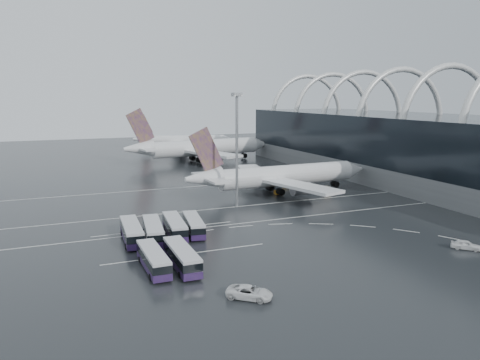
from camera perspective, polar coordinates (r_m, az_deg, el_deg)
name	(u,v)px	position (r m, az deg, el deg)	size (l,w,h in m)	color
ground	(273,217)	(102.27, 4.01, -4.54)	(420.00, 420.00, 0.00)	black
terminal	(427,147)	(152.12, 21.85, 3.80)	(42.00, 160.00, 34.90)	slate
lane_marking_near	(277,219)	(100.54, 4.52, -4.80)	(120.00, 0.25, 0.01)	silver
lane_marking_mid	(251,205)	(112.80, 1.30, -3.10)	(120.00, 0.25, 0.01)	silver
lane_marking_far	(213,185)	(138.32, -3.36, -0.61)	(120.00, 0.25, 0.01)	silver
bus_bay_line_south	(187,254)	(79.62, -6.54, -8.94)	(28.00, 0.25, 0.01)	silver
bus_bay_line_north	(164,229)	(94.41, -9.23, -5.91)	(28.00, 0.25, 0.01)	silver
airliner_main	(279,176)	(126.14, 4.72, 0.45)	(54.69, 47.97, 18.54)	silver
airliner_gate_b	(198,148)	(186.32, -5.12, 3.86)	(62.08, 55.40, 21.55)	silver
airliner_gate_c	(182,141)	(229.49, -7.06, 4.77)	(48.08, 43.70, 17.34)	silver
bus_row_near_a	(132,232)	(87.40, -13.08, -6.15)	(3.77, 13.44, 3.27)	#22133D
bus_row_near_b	(153,231)	(87.35, -10.55, -6.08)	(4.62, 13.44, 3.24)	#22133D
bus_row_near_c	(175,226)	(89.51, -7.98, -5.62)	(4.16, 13.18, 3.19)	#22133D
bus_row_near_d	(194,225)	(90.53, -5.67, -5.45)	(4.47, 12.46, 3.00)	#22133D
bus_row_far_a	(153,259)	(73.03, -10.52, -9.45)	(3.03, 12.44, 3.06)	#22133D
bus_row_far_b	(182,257)	(73.23, -7.11, -9.25)	(3.22, 12.96, 3.18)	#22133D
van_curve_a	(250,292)	(62.62, 1.17, -13.54)	(2.80, 6.08, 1.69)	silver
van_curve_b	(466,245)	(89.87, 25.82, -7.13)	(1.92, 4.77, 1.63)	silver
floodlight_mast	(237,136)	(109.26, -0.39, 5.39)	(2.05, 2.05, 26.71)	gray
gse_cart_belly_a	(327,191)	(128.87, 10.54, -1.34)	(1.92, 1.13, 1.05)	#A86A16
gse_cart_belly_b	(294,182)	(139.80, 6.55, -0.28)	(2.38, 1.40, 1.30)	slate
gse_cart_belly_c	(278,192)	(125.76, 4.69, -1.47)	(2.07, 1.22, 1.13)	#A86A16
gse_cart_belly_d	(326,188)	(133.57, 10.45, -0.93)	(1.92, 1.14, 1.05)	slate
gse_cart_belly_e	(287,183)	(137.68, 5.76, -0.41)	(2.51, 1.48, 1.37)	#A86A16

